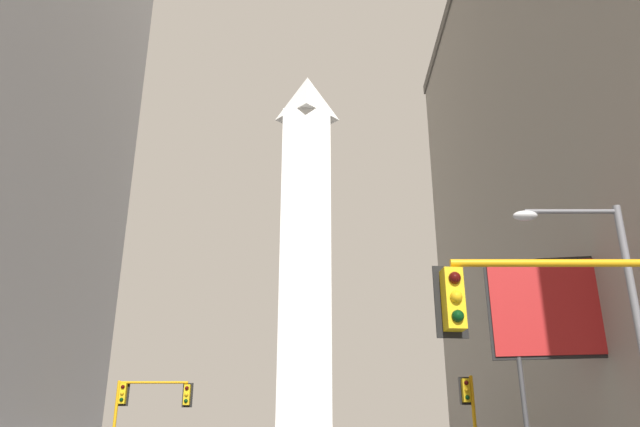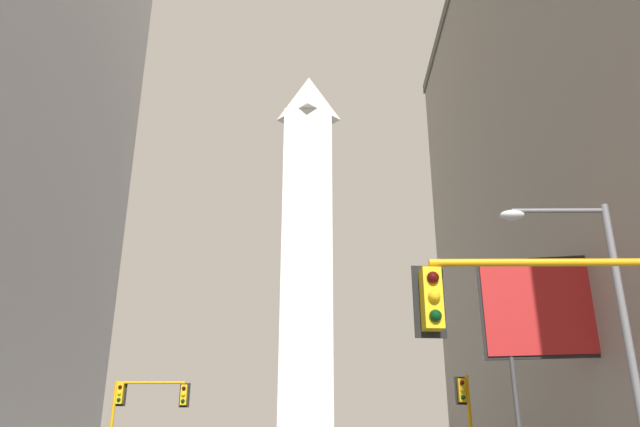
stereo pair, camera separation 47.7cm
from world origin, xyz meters
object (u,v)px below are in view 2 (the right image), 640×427
traffic_light_mid_right (467,413)px  billboard_sign (560,311)px  traffic_light_near_right (612,320)px  traffic_light_mid_left (139,405)px  street_lamp (604,315)px  obelisk (308,258)px

traffic_light_mid_right → billboard_sign: 9.47m
traffic_light_mid_right → traffic_light_near_right: traffic_light_mid_right is taller
traffic_light_mid_left → street_lamp: bearing=-50.7°
obelisk → traffic_light_near_right: 77.84m
traffic_light_near_right → street_lamp: street_lamp is taller
traffic_light_mid_left → billboard_sign: 23.41m
traffic_light_mid_left → traffic_light_near_right: bearing=-58.6°
traffic_light_near_right → traffic_light_mid_left: (-15.39, 25.24, 0.46)m
traffic_light_mid_left → street_lamp: size_ratio=0.72×
traffic_light_mid_right → obelisk: bearing=99.9°
traffic_light_mid_right → billboard_sign: bearing=-78.4°
traffic_light_mid_left → street_lamp: (17.19, -20.99, 0.54)m
billboard_sign → traffic_light_mid_right: bearing=101.6°
traffic_light_mid_right → billboard_sign: (1.80, -8.80, 3.00)m
traffic_light_near_right → billboard_sign: size_ratio=0.65×
obelisk → billboard_sign: obelisk is taller
obelisk → street_lamp: size_ratio=7.62×
traffic_light_mid_right → street_lamp: (0.05, -16.21, 1.27)m
traffic_light_mid_right → street_lamp: street_lamp is taller
traffic_light_near_right → street_lamp: 4.73m
traffic_light_mid_right → traffic_light_mid_left: traffic_light_mid_left is taller
traffic_light_mid_right → traffic_light_mid_left: bearing=164.4°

